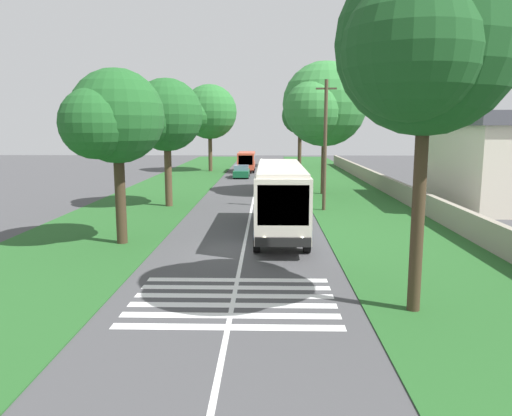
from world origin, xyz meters
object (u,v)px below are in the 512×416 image
object	(u,v)px
trailing_car_0	(273,184)
roadside_tree_right_2	(299,117)
coach_bus	(280,195)
roadside_tree_left_2	(165,117)
trailing_car_1	(277,176)
trailing_car_2	(242,172)
trailing_minibus_0	(247,160)
roadside_tree_right_0	(421,49)
roadside_tree_right_1	(322,107)
utility_pole	(325,144)
roadside_tree_left_0	(209,113)
roadside_building	(512,159)
roadside_tree_left_1	(114,120)

from	to	relation	value
trailing_car_0	roadside_tree_right_2	world-z (taller)	roadside_tree_right_2
coach_bus	trailing_car_0	world-z (taller)	coach_bus
roadside_tree_left_2	coach_bus	bearing A→B (deg)	-139.81
trailing_car_1	roadside_tree_left_2	bearing A→B (deg)	152.60
trailing_car_2	coach_bus	bearing A→B (deg)	-173.18
coach_bus	trailing_car_2	world-z (taller)	coach_bus
trailing_car_1	trailing_minibus_0	world-z (taller)	trailing_minibus_0
coach_bus	roadside_tree_right_0	bearing A→B (deg)	-161.56
coach_bus	trailing_car_1	distance (m)	25.48
roadside_tree_right_1	roadside_tree_right_2	size ratio (longest dim) A/B	1.12
coach_bus	trailing_car_1	xyz separation A→B (m)	(25.44, -0.28, -1.48)
trailing_car_1	utility_pole	world-z (taller)	utility_pole
roadside_tree_left_0	trailing_car_0	bearing A→B (deg)	-158.25
trailing_car_1	roadside_building	distance (m)	22.67
roadside_tree_right_1	roadside_tree_left_0	bearing A→B (deg)	28.74
trailing_minibus_0	roadside_tree_right_1	world-z (taller)	roadside_tree_right_1
roadside_tree_right_2	utility_pole	size ratio (longest dim) A/B	1.13
roadside_tree_left_0	roadside_building	bearing A→B (deg)	-137.71
coach_bus	roadside_tree_left_2	world-z (taller)	roadside_tree_left_2
utility_pole	roadside_building	xyz separation A→B (m)	(2.85, -14.04, -1.18)
roadside_tree_left_2	utility_pole	size ratio (longest dim) A/B	1.03
roadside_tree_left_1	coach_bus	bearing A→B (deg)	-73.29
trailing_car_0	roadside_building	xyz separation A→B (m)	(-7.70, -17.43, 2.76)
utility_pole	roadside_building	distance (m)	14.37
roadside_tree_left_1	roadside_building	bearing A→B (deg)	-62.61
coach_bus	roadside_building	xyz separation A→B (m)	(10.70, -17.28, 1.28)
roadside_tree_left_1	roadside_tree_right_1	size ratio (longest dim) A/B	0.76
trailing_minibus_0	roadside_tree_right_2	size ratio (longest dim) A/B	0.60
trailing_minibus_0	trailing_car_1	bearing A→B (deg)	-163.91
coach_bus	utility_pole	bearing A→B (deg)	-22.43
trailing_car_1	roadside_tree_left_2	size ratio (longest dim) A/B	0.47
roadside_tree_left_1	roadside_tree_right_0	size ratio (longest dim) A/B	0.79
roadside_tree_left_0	roadside_tree_left_1	xyz separation A→B (m)	(-41.23, -0.26, -1.43)
coach_bus	roadside_tree_right_1	distance (m)	17.82
roadside_tree_left_0	roadside_tree_left_2	bearing A→B (deg)	-179.43
roadside_tree_left_2	roadside_tree_right_0	size ratio (longest dim) A/B	0.85
coach_bus	roadside_building	distance (m)	20.36
trailing_car_2	utility_pole	xyz separation A→B (m)	(-22.80, -6.91, 3.94)
roadside_tree_left_1	roadside_tree_right_1	distance (m)	22.46
trailing_car_0	trailing_car_2	world-z (taller)	same
trailing_car_0	roadside_tree_right_2	distance (m)	29.12
trailing_car_2	roadside_tree_left_0	distance (m)	11.61
trailing_car_1	roadside_tree_right_1	size ratio (longest dim) A/B	0.39
trailing_minibus_0	roadside_tree_left_1	bearing A→B (deg)	173.51
roadside_tree_right_1	roadside_building	xyz separation A→B (m)	(-5.86, -13.36, -4.00)
trailing_car_1	roadside_tree_left_2	world-z (taller)	roadside_tree_left_2
roadside_building	roadside_tree_left_1	bearing A→B (deg)	117.39
coach_bus	trailing_car_1	size ratio (longest dim) A/B	2.60
utility_pole	trailing_minibus_0	bearing A→B (deg)	12.35
utility_pole	roadside_tree_right_0	bearing A→B (deg)	-178.44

